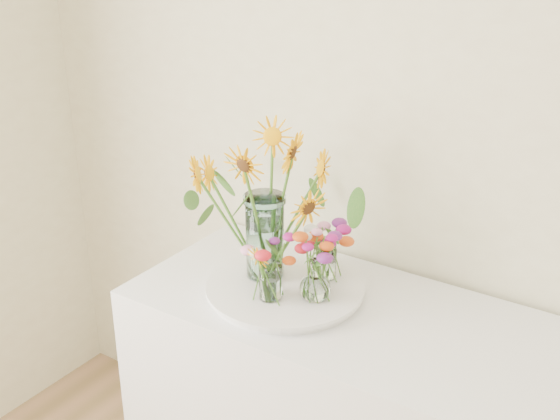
{
  "coord_description": "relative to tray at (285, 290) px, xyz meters",
  "views": [
    {
      "loc": [
        0.26,
        0.39,
        1.95
      ],
      "look_at": [
        -0.74,
        1.9,
        1.17
      ],
      "focal_mm": 45.0,
      "sensor_mm": 36.0,
      "label": 1
    }
  ],
  "objects": [
    {
      "name": "small_vase_c",
      "position": [
        0.08,
        0.11,
        0.06
      ],
      "size": [
        0.06,
        0.06,
        0.1
      ],
      "primitive_type": "cylinder",
      "rotation": [
        0.0,
        0.0,
        -0.11
      ],
      "color": "white",
      "rests_on": "tray"
    },
    {
      "name": "wildflower_posy_a",
      "position": [
        0.01,
        -0.09,
        0.11
      ],
      "size": [
        0.19,
        0.19,
        0.2
      ],
      "primitive_type": null,
      "color": "#DF5013",
      "rests_on": "tray"
    },
    {
      "name": "small_vase_b",
      "position": [
        0.11,
        -0.02,
        0.08
      ],
      "size": [
        0.11,
        0.11,
        0.13
      ],
      "primitive_type": null,
      "rotation": [
        0.0,
        0.0,
        0.32
      ],
      "color": "white",
      "rests_on": "tray"
    },
    {
      "name": "mason_jar",
      "position": [
        -0.09,
        0.02,
        0.15
      ],
      "size": [
        0.14,
        0.14,
        0.27
      ],
      "primitive_type": "cylinder",
      "rotation": [
        0.0,
        0.0,
        0.25
      ],
      "color": "#A3D1D1",
      "rests_on": "tray"
    },
    {
      "name": "wildflower_posy_c",
      "position": [
        0.08,
        0.11,
        0.11
      ],
      "size": [
        0.19,
        0.19,
        0.19
      ],
      "primitive_type": null,
      "color": "#DF5013",
      "rests_on": "tray"
    },
    {
      "name": "small_vase_a",
      "position": [
        0.01,
        -0.09,
        0.07
      ],
      "size": [
        0.07,
        0.07,
        0.11
      ],
      "primitive_type": "cylinder",
      "rotation": [
        0.0,
        0.0,
        -0.06
      ],
      "color": "white",
      "rests_on": "tray"
    },
    {
      "name": "wildflower_posy_b",
      "position": [
        0.11,
        -0.02,
        0.12
      ],
      "size": [
        0.19,
        0.19,
        0.22
      ],
      "primitive_type": null,
      "color": "#DF5013",
      "rests_on": "tray"
    },
    {
      "name": "sunflower_bouquet",
      "position": [
        -0.09,
        0.02,
        0.25
      ],
      "size": [
        0.8,
        0.8,
        0.48
      ],
      "primitive_type": null,
      "rotation": [
        0.0,
        0.0,
        0.25
      ],
      "color": "#F5A505",
      "rests_on": "tray"
    },
    {
      "name": "tray",
      "position": [
        0.0,
        0.0,
        0.0
      ],
      "size": [
        0.45,
        0.45,
        0.02
      ],
      "primitive_type": "cylinder",
      "color": "white",
      "rests_on": "counter"
    }
  ]
}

